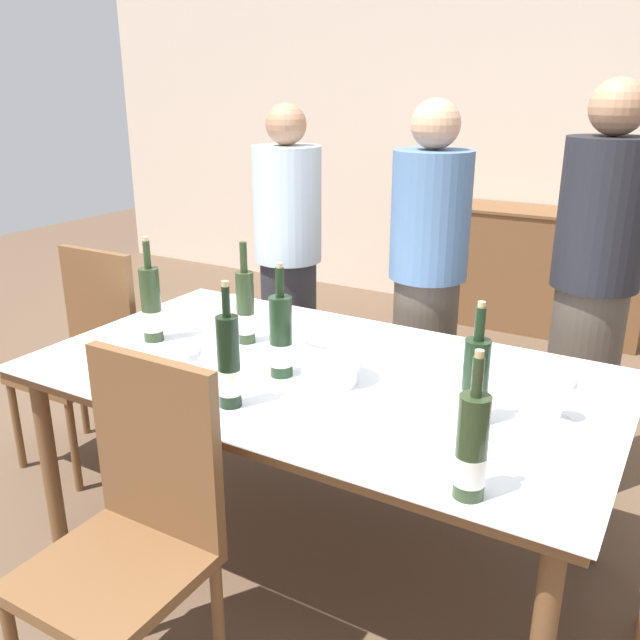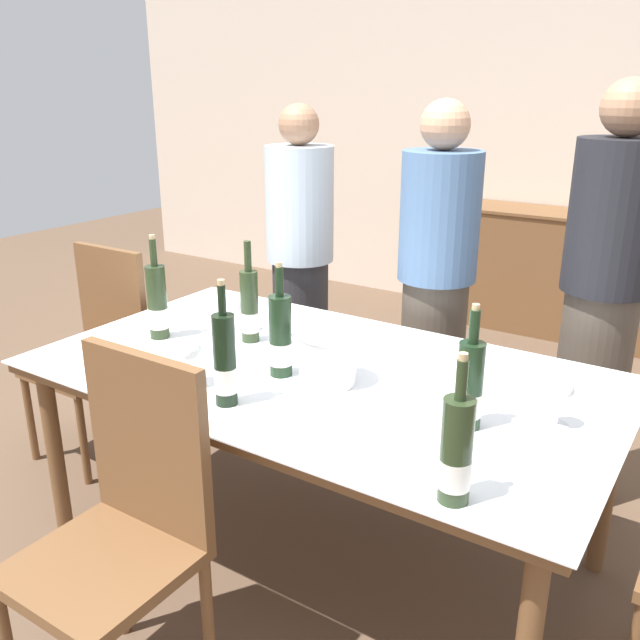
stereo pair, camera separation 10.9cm
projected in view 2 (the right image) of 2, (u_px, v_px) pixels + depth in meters
The scene contains 19 objects.
ground_plane at pixel (320, 548), 2.54m from camera, with size 12.00×12.00×0.00m, color brown.
back_wall at pixel (577, 123), 4.59m from camera, with size 8.00×0.10×2.80m.
sideboard_cabinet at pixel (553, 272), 4.67m from camera, with size 1.55×0.46×0.84m.
dining_table at pixel (320, 385), 2.32m from camera, with size 1.96×1.10×0.73m.
ice_bucket at pixel (328, 355), 2.18m from camera, with size 0.20×0.20×0.18m.
wine_bottle_0 at pixel (225, 362), 2.02m from camera, with size 0.07×0.07×0.39m.
wine_bottle_1 at pixel (157, 304), 2.56m from camera, with size 0.08×0.08×0.40m.
wine_bottle_2 at pixel (250, 307), 2.52m from camera, with size 0.07×0.07×0.38m.
wine_bottle_3 at pixel (456, 453), 1.54m from camera, with size 0.08×0.08×0.37m.
wine_bottle_4 at pixel (469, 387), 1.88m from camera, with size 0.08×0.08×0.36m.
wine_bottle_5 at pixel (280, 338), 2.22m from camera, with size 0.08×0.08×0.39m.
wine_glass_0 at pixel (561, 392), 1.89m from camera, with size 0.08×0.08×0.15m.
wine_glass_1 at pixel (238, 305), 2.62m from camera, with size 0.09×0.09×0.16m.
wine_glass_2 at pixel (188, 352), 2.15m from camera, with size 0.09×0.09×0.16m.
chair_near_front at pixel (126, 515), 1.80m from camera, with size 0.42×0.42×0.99m.
chair_left_end at pixel (98, 341), 3.10m from camera, with size 0.42×0.42×0.95m.
person_host at pixel (300, 268), 3.37m from camera, with size 0.33×0.33×1.57m.
person_guest_left at pixel (435, 294), 2.89m from camera, with size 0.33×0.33×1.60m.
person_guest_right at pixel (602, 306), 2.61m from camera, with size 0.33×0.33×1.67m.
Camera 2 is at (1.16, -1.77, 1.65)m, focal length 38.00 mm.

